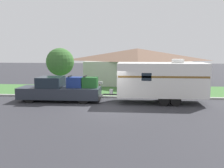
{
  "coord_description": "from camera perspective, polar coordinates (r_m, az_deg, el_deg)",
  "views": [
    {
      "loc": [
        1.74,
        -16.86,
        3.96
      ],
      "look_at": [
        0.14,
        1.98,
        1.4
      ],
      "focal_mm": 40.0,
      "sensor_mm": 36.0,
      "label": 1
    }
  ],
  "objects": [
    {
      "name": "pickup_truck",
      "position": [
        19.9,
        -11.69,
        -1.33
      ],
      "size": [
        6.44,
        2.06,
        2.03
      ],
      "color": "black",
      "rests_on": "ground_plane"
    },
    {
      "name": "mailbox",
      "position": [
        21.83,
        -2.82,
        -0.15
      ],
      "size": [
        0.48,
        0.2,
        1.27
      ],
      "color": "brown",
      "rests_on": "ground_plane"
    },
    {
      "name": "ground_plane",
      "position": [
        17.4,
        -1.02,
        -5.44
      ],
      "size": [
        120.0,
        120.0,
        0.0
      ],
      "primitive_type": "plane",
      "color": "#2D2D33"
    },
    {
      "name": "lawn_strip",
      "position": [
        24.64,
        0.74,
        -1.5
      ],
      "size": [
        80.0,
        7.0,
        0.03
      ],
      "color": "#3D6B33",
      "rests_on": "ground_plane"
    },
    {
      "name": "travel_trailer",
      "position": [
        19.08,
        11.22,
        0.98
      ],
      "size": [
        7.67,
        2.48,
        3.31
      ],
      "color": "black",
      "rests_on": "ground_plane"
    },
    {
      "name": "house_across_street",
      "position": [
        30.51,
        5.76,
        4.31
      ],
      "size": [
        12.75,
        8.1,
        4.19
      ],
      "color": "#B2B2A8",
      "rests_on": "ground_plane"
    },
    {
      "name": "tree_in_yard",
      "position": [
        24.46,
        -11.78,
        4.95
      ],
      "size": [
        2.65,
        2.65,
        4.18
      ],
      "color": "brown",
      "rests_on": "ground_plane"
    },
    {
      "name": "curb_strip",
      "position": [
        21.04,
        0.03,
        -2.94
      ],
      "size": [
        80.0,
        0.3,
        0.14
      ],
      "color": "#999993",
      "rests_on": "ground_plane"
    }
  ]
}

